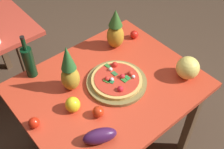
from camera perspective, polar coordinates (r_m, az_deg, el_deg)
ground_plane at (r=2.54m, az=-0.52°, el=-13.78°), size 10.00×10.00×0.00m
display_table at (r=1.99m, az=-0.65°, el=-3.84°), size 1.22×0.99×0.77m
pizza_board at (r=1.92m, az=0.96°, el=-1.60°), size 0.42×0.42×0.02m
pizza at (r=1.90m, az=1.01°, el=-1.01°), size 0.35×0.35×0.06m
wine_bottle at (r=1.98m, az=-16.68°, el=2.60°), size 0.08×0.08×0.34m
pineapple_left at (r=1.80m, az=-8.74°, el=0.74°), size 0.12×0.12×0.36m
pineapple_right at (r=2.12m, az=0.71°, el=8.97°), size 0.13×0.13×0.33m
melon at (r=1.99m, az=15.28°, el=1.32°), size 0.16×0.16×0.16m
bell_pepper at (r=1.76m, az=-8.06°, el=-6.14°), size 0.10×0.10×0.11m
eggplant at (r=1.62m, az=-2.52°, el=-12.48°), size 0.22×0.17×0.09m
tomato_at_corner at (r=2.28m, az=4.58°, el=8.17°), size 0.07×0.07×0.07m
tomato_by_bottle at (r=1.75m, az=-15.71°, el=-9.51°), size 0.07×0.07×0.07m
tomato_near_board at (r=1.73m, az=-2.87°, el=-7.66°), size 0.07×0.07×0.07m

